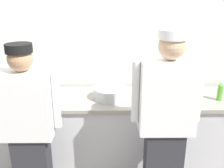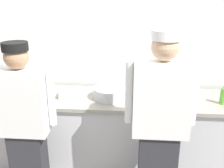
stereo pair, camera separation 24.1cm
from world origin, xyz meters
name	(u,v)px [view 1 (the left image)]	position (x,y,z in m)	size (l,w,h in m)	color
wall_back	(104,49)	(0.00, 0.87, 1.35)	(5.04, 0.10, 2.70)	silver
prep_counter	(103,130)	(0.00, 0.38, 0.44)	(3.21, 0.72, 0.88)	silver
chef_near_left	(28,127)	(-0.66, -0.31, 0.88)	(0.60, 0.24, 1.64)	#2D2D33
chef_center	(166,121)	(0.59, -0.32, 0.94)	(0.63, 0.24, 1.76)	#2D2D33
plate_stack_front	(53,94)	(-0.59, 0.40, 0.91)	(0.20, 0.20, 0.06)	white
plate_stack_rear	(190,90)	(1.06, 0.55, 0.91)	(0.20, 0.20, 0.05)	white
mixing_bowl_steel	(111,93)	(0.09, 0.35, 0.95)	(0.39, 0.39, 0.13)	#B7BABF
sheet_tray	(8,96)	(-1.12, 0.41, 0.89)	(0.45, 0.36, 0.02)	#B7BABF
squeeze_bottle_primary	(220,92)	(1.32, 0.29, 0.98)	(0.06, 0.06, 0.21)	#56A333
squeeze_bottle_secondary	(13,98)	(-0.96, 0.16, 0.97)	(0.06, 0.06, 0.18)	red
ramekin_red_sauce	(182,97)	(0.90, 0.30, 0.91)	(0.11, 0.11, 0.05)	white
ramekin_green_sauce	(47,102)	(-0.61, 0.20, 0.90)	(0.09, 0.09, 0.04)	white
deli_cup	(62,97)	(-0.46, 0.28, 0.93)	(0.09, 0.09, 0.09)	white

